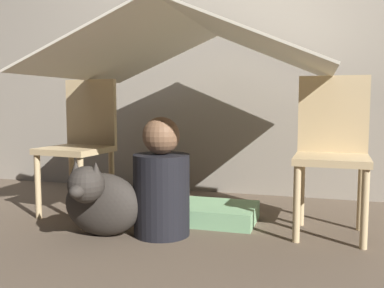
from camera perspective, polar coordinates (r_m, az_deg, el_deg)
The scene contains 8 objects.
ground_plane at distance 2.28m, azimuth -1.81°, elevation -12.32°, with size 8.80×8.80×0.00m, color brown.
wall_back at distance 3.34m, azimuth 4.65°, elevation 15.10°, with size 7.00×0.05×2.50m.
chair_left at distance 2.78m, azimuth -14.49°, elevation 0.50°, with size 0.41×0.41×0.84m.
chair_right at distance 2.38m, azimuth 18.16°, elevation -0.43°, with size 0.38×0.38×0.84m.
sheet_canopy at distance 2.42m, azimuth 0.00°, elevation 12.85°, with size 1.51×1.24×0.33m.
person_front at distance 2.26m, azimuth -4.09°, elevation -5.47°, with size 0.30×0.30×0.63m.
dog at distance 2.28m, azimuth -12.22°, elevation -7.38°, with size 0.43×0.39×0.42m.
floor_cushion at distance 2.55m, azimuth 3.25°, elevation -9.19°, with size 0.46×0.37×0.10m.
Camera 1 is at (0.68, -2.05, 0.70)m, focal length 40.00 mm.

